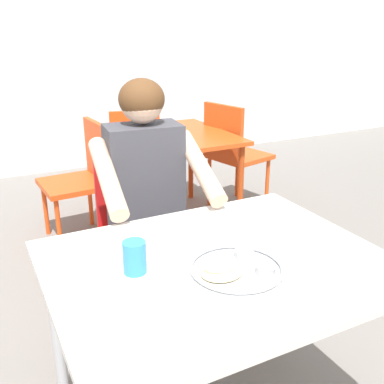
{
  "coord_description": "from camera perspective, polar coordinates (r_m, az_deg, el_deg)",
  "views": [
    {
      "loc": [
        -0.61,
        -1.04,
        1.46
      ],
      "look_at": [
        0.08,
        0.32,
        0.89
      ],
      "focal_mm": 41.92,
      "sensor_mm": 36.0,
      "label": 1
    }
  ],
  "objects": [
    {
      "name": "diner_foreground",
      "position": [
        2.04,
        -5.32,
        -0.31
      ],
      "size": [
        0.53,
        0.58,
        1.25
      ],
      "color": "#2C2C2C",
      "rests_on": "ground"
    },
    {
      "name": "table_foreground",
      "position": [
        1.52,
        3.28,
        -11.23
      ],
      "size": [
        1.08,
        0.85,
        0.74
      ],
      "color": "silver",
      "rests_on": "ground"
    },
    {
      "name": "chair_foreground",
      "position": [
        2.33,
        -6.77,
        -4.08
      ],
      "size": [
        0.45,
        0.46,
        0.87
      ],
      "color": "red",
      "rests_on": "ground"
    },
    {
      "name": "chair_red_far",
      "position": [
        3.91,
        -7.37,
        5.71
      ],
      "size": [
        0.5,
        0.48,
        0.81
      ],
      "color": "#DF4A18",
      "rests_on": "ground"
    },
    {
      "name": "chair_red_left",
      "position": [
        3.26,
        -13.65,
        2.36
      ],
      "size": [
        0.45,
        0.46,
        0.84
      ],
      "color": "#DD4818",
      "rests_on": "ground"
    },
    {
      "name": "table_background_red",
      "position": [
        3.38,
        -2.95,
        6.05
      ],
      "size": [
        0.89,
        0.93,
        0.7
      ],
      "color": "#E04C19",
      "rests_on": "ground"
    },
    {
      "name": "chair_red_right",
      "position": [
        3.68,
        5.14,
        5.45
      ],
      "size": [
        0.51,
        0.52,
        0.89
      ],
      "color": "#D04C1A",
      "rests_on": "ground"
    },
    {
      "name": "drinking_cup",
      "position": [
        1.4,
        -7.33,
        -8.09
      ],
      "size": [
        0.07,
        0.07,
        0.1
      ],
      "color": "#338CBF",
      "rests_on": "table_foreground"
    },
    {
      "name": "thali_tray",
      "position": [
        1.42,
        5.69,
        -9.57
      ],
      "size": [
        0.3,
        0.3,
        0.03
      ],
      "color": "#B7BABF",
      "rests_on": "table_foreground"
    }
  ]
}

